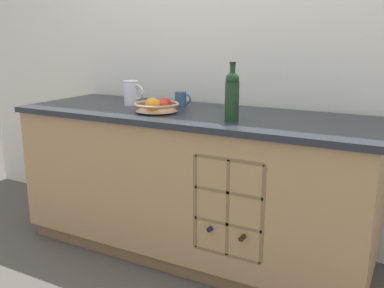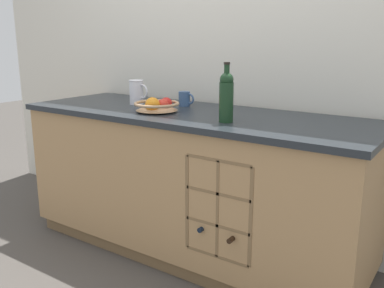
{
  "view_description": "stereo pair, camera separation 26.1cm",
  "coord_description": "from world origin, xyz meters",
  "views": [
    {
      "loc": [
        1.21,
        -2.23,
        1.34
      ],
      "look_at": [
        0.0,
        0.0,
        0.71
      ],
      "focal_mm": 40.0,
      "sensor_mm": 36.0,
      "label": 1
    },
    {
      "loc": [
        1.43,
        -2.1,
        1.34
      ],
      "look_at": [
        0.0,
        0.0,
        0.71
      ],
      "focal_mm": 40.0,
      "sensor_mm": 36.0,
      "label": 2
    }
  ],
  "objects": [
    {
      "name": "standing_wine_bottle",
      "position": [
        0.33,
        -0.16,
        1.05
      ],
      "size": [
        0.08,
        0.08,
        0.31
      ],
      "color": "#19381E",
      "rests_on": "kitchen_island"
    },
    {
      "name": "ceramic_mug",
      "position": [
        -0.17,
        0.16,
        0.95
      ],
      "size": [
        0.11,
        0.07,
        0.09
      ],
      "color": "#385684",
      "rests_on": "kitchen_island"
    },
    {
      "name": "back_wall",
      "position": [
        0.0,
        0.42,
        1.27
      ],
      "size": [
        4.57,
        0.06,
        2.55
      ],
      "primitive_type": "cube",
      "color": "silver",
      "rests_on": "ground_plane"
    },
    {
      "name": "ground_plane",
      "position": [
        0.0,
        0.0,
        0.0
      ],
      "size": [
        14.0,
        14.0,
        0.0
      ],
      "primitive_type": "plane",
      "color": "#4C4742"
    },
    {
      "name": "fruit_bowl",
      "position": [
        -0.18,
        -0.12,
        0.95
      ],
      "size": [
        0.27,
        0.27,
        0.09
      ],
      "color": "tan",
      "rests_on": "kitchen_island"
    },
    {
      "name": "white_pitcher",
      "position": [
        -0.48,
        0.05,
        0.99
      ],
      "size": [
        0.15,
        0.1,
        0.16
      ],
      "color": "white",
      "rests_on": "kitchen_island"
    },
    {
      "name": "kitchen_island",
      "position": [
        0.0,
        -0.0,
        0.46
      ],
      "size": [
        2.21,
        0.77,
        0.91
      ],
      "color": "brown",
      "rests_on": "ground_plane"
    }
  ]
}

